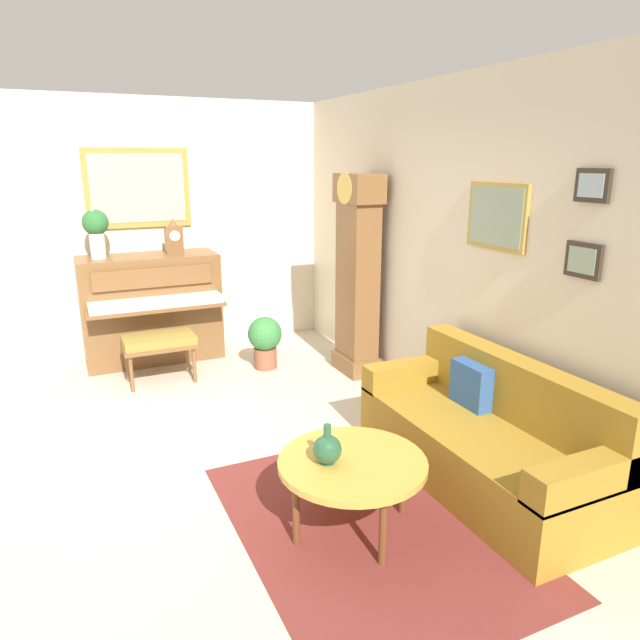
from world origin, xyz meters
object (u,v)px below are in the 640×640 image
object	(u,v)px
piano_bench	(159,343)
flower_vase	(96,228)
green_jug	(327,449)
couch	(487,438)
mantel_clock	(174,238)
grandfather_clock	(357,281)
coffee_table	(352,465)
piano	(152,308)
potted_plant	(265,339)

from	to	relation	value
piano_bench	flower_vase	size ratio (longest dim) A/B	1.21
green_jug	couch	bearing A→B (deg)	93.09
couch	mantel_clock	world-z (taller)	mantel_clock
grandfather_clock	coffee_table	distance (m)	2.75
piano_bench	grandfather_clock	size ratio (longest dim) A/B	0.34
couch	green_jug	size ratio (longest dim) A/B	7.92
piano_bench	couch	distance (m)	3.29
piano	green_jug	world-z (taller)	piano
coffee_table	grandfather_clock	bearing A→B (deg)	151.24
coffee_table	green_jug	xyz separation A→B (m)	(-0.03, -0.15, 0.12)
flower_vase	green_jug	bearing A→B (deg)	14.02
coffee_table	piano	bearing A→B (deg)	-171.22
couch	mantel_clock	size ratio (longest dim) A/B	5.00
coffee_table	couch	bearing A→B (deg)	95.23
piano_bench	couch	xyz separation A→B (m)	(2.81, 1.71, -0.09)
coffee_table	green_jug	size ratio (longest dim) A/B	3.67
grandfather_clock	green_jug	bearing A→B (deg)	-31.81
mantel_clock	flower_vase	world-z (taller)	flower_vase
piano	grandfather_clock	bearing A→B (deg)	55.67
coffee_table	green_jug	bearing A→B (deg)	-102.50
coffee_table	mantel_clock	world-z (taller)	mantel_clock
piano	coffee_table	distance (m)	3.67
couch	flower_vase	world-z (taller)	flower_vase
mantel_clock	green_jug	xyz separation A→B (m)	(3.59, 0.12, -0.79)
flower_vase	green_jug	size ratio (longest dim) A/B	2.42
couch	green_jug	distance (m)	1.26
green_jug	mantel_clock	bearing A→B (deg)	-178.04
mantel_clock	potted_plant	distance (m)	1.48
piano	potted_plant	xyz separation A→B (m)	(0.78, 1.02, -0.27)
piano	potted_plant	distance (m)	1.32
coffee_table	flower_vase	distance (m)	3.92
piano_bench	grandfather_clock	distance (m)	2.07
coffee_table	potted_plant	world-z (taller)	potted_plant
piano	potted_plant	world-z (taller)	piano
flower_vase	green_jug	world-z (taller)	flower_vase
mantel_clock	grandfather_clock	bearing A→B (deg)	51.06
piano	potted_plant	bearing A→B (deg)	52.53
grandfather_clock	flower_vase	world-z (taller)	grandfather_clock
piano_bench	coffee_table	xyz separation A→B (m)	(2.91, 0.62, 0.02)
piano	flower_vase	size ratio (longest dim) A/B	2.48
flower_vase	green_jug	xyz separation A→B (m)	(3.59, 0.90, -0.94)
coffee_table	potted_plant	xyz separation A→B (m)	(-2.84, 0.46, -0.10)
piano_bench	couch	world-z (taller)	couch
coffee_table	mantel_clock	distance (m)	3.75
green_jug	potted_plant	distance (m)	2.89
piano	coffee_table	bearing A→B (deg)	8.78
flower_vase	piano	bearing A→B (deg)	90.13
piano_bench	potted_plant	xyz separation A→B (m)	(0.06, 1.08, -0.08)
mantel_clock	piano	bearing A→B (deg)	-90.31
grandfather_clock	couch	size ratio (longest dim) A/B	1.07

